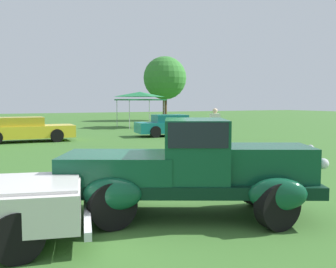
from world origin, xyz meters
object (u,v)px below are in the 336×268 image
show_car_teal (172,126)px  feature_pickup_truck (191,167)px  spectator_near_truck (215,126)px  canopy_tent_left_field (140,96)px  show_car_yellow (25,130)px

show_car_teal → feature_pickup_truck: bearing=-115.6°
feature_pickup_truck → show_car_teal: bearing=64.4°
show_car_teal → spectator_near_truck: size_ratio=2.58×
spectator_near_truck → canopy_tent_left_field: canopy_tent_left_field is taller
show_car_yellow → show_car_teal: bearing=-2.0°
spectator_near_truck → canopy_tent_left_field: size_ratio=0.55×
feature_pickup_truck → canopy_tent_left_field: canopy_tent_left_field is taller
show_car_teal → canopy_tent_left_field: (1.23, 7.90, 1.82)m
feature_pickup_truck → canopy_tent_left_field: bearing=70.0°
feature_pickup_truck → spectator_near_truck: feature_pickup_truck is taller
canopy_tent_left_field → spectator_near_truck: bearing=-98.1°
show_car_yellow → canopy_tent_left_field: canopy_tent_left_field is taller
spectator_near_truck → canopy_tent_left_field: bearing=81.9°
feature_pickup_truck → show_car_yellow: 14.48m
feature_pickup_truck → show_car_yellow: (-1.19, 14.43, -0.27)m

